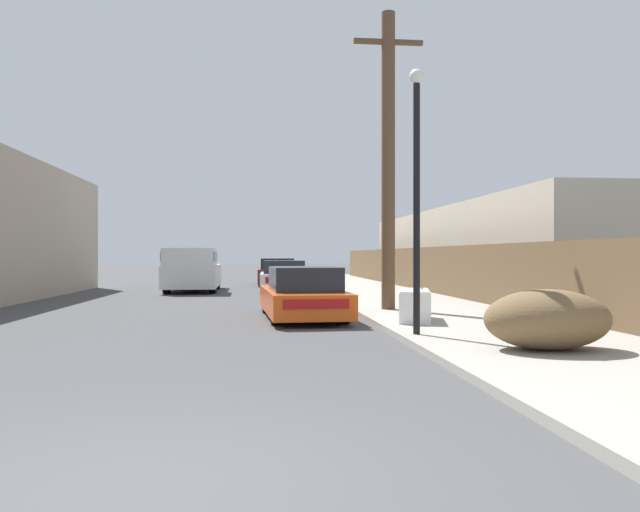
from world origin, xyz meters
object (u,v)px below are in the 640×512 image
at_px(parked_sports_car_red, 303,295).
at_px(street_lamp, 417,180).
at_px(discarded_fridge, 414,305).
at_px(brush_pile, 547,319).
at_px(pickup_truck, 192,270).
at_px(car_parked_far, 277,273).
at_px(car_parked_mid, 284,277).
at_px(utility_pole, 388,157).

xyz_separation_m(parked_sports_car_red, street_lamp, (1.69, -4.09, 2.26)).
height_order(discarded_fridge, parked_sports_car_red, parked_sports_car_red).
height_order(street_lamp, brush_pile, street_lamp).
bearing_deg(pickup_truck, car_parked_far, -125.91).
bearing_deg(car_parked_far, pickup_truck, -123.45).
distance_m(car_parked_far, street_lamp, 20.87).
xyz_separation_m(car_parked_far, brush_pile, (3.15, -22.63, -0.08)).
relative_size(parked_sports_car_red, brush_pile, 2.49).
height_order(car_parked_mid, brush_pile, car_parked_mid).
height_order(car_parked_far, utility_pole, utility_pole).
bearing_deg(car_parked_mid, discarded_fridge, -78.42).
bearing_deg(car_parked_far, street_lamp, -83.44).
bearing_deg(discarded_fridge, street_lamp, -90.03).
height_order(car_parked_mid, car_parked_far, car_parked_far).
bearing_deg(street_lamp, car_parked_far, 94.71).
xyz_separation_m(parked_sports_car_red, pickup_truck, (-3.71, 11.38, 0.33)).
height_order(car_parked_far, street_lamp, street_lamp).
height_order(discarded_fridge, brush_pile, brush_pile).
xyz_separation_m(discarded_fridge, car_parked_mid, (-2.23, 12.17, 0.17)).
bearing_deg(brush_pile, street_lamp, 126.54).
xyz_separation_m(utility_pole, brush_pile, (0.85, -7.02, -3.46)).
distance_m(car_parked_mid, utility_pole, 10.22).
bearing_deg(discarded_fridge, car_parked_mid, 113.84).
height_order(parked_sports_car_red, car_parked_mid, car_parked_mid).
bearing_deg(pickup_truck, parked_sports_car_red, 107.44).
bearing_deg(parked_sports_car_red, utility_pole, 20.47).
height_order(parked_sports_car_red, car_parked_far, car_parked_far).
xyz_separation_m(car_parked_far, utility_pole, (2.30, -15.61, 3.38)).
bearing_deg(utility_pole, car_parked_mid, 103.63).
relative_size(car_parked_mid, pickup_truck, 0.76).
relative_size(car_parked_mid, street_lamp, 0.89).
bearing_deg(car_parked_far, car_parked_mid, -87.93).
bearing_deg(car_parked_far, discarded_fridge, -81.18).
distance_m(parked_sports_car_red, car_parked_far, 16.59).
xyz_separation_m(utility_pole, street_lamp, (-0.59, -5.07, -1.20)).
bearing_deg(car_parked_mid, pickup_truck, 165.79).
height_order(pickup_truck, brush_pile, pickup_truck).
bearing_deg(street_lamp, parked_sports_car_red, 112.44).
xyz_separation_m(discarded_fridge, car_parked_far, (-2.25, 18.41, 0.19)).
bearing_deg(utility_pole, car_parked_far, 98.37).
bearing_deg(utility_pole, street_lamp, -96.65).
relative_size(parked_sports_car_red, street_lamp, 1.01).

